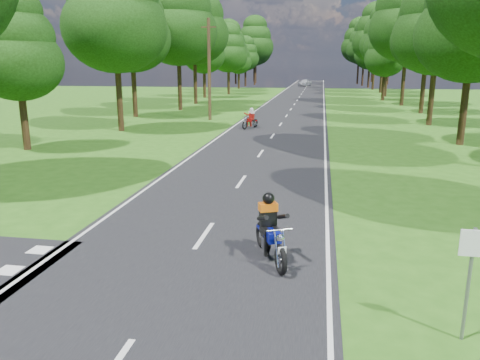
# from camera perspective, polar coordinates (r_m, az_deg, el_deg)

# --- Properties ---
(ground) EXTENTS (160.00, 160.00, 0.00)m
(ground) POSITION_cam_1_polar(r_m,az_deg,el_deg) (11.03, -6.96, -10.45)
(ground) COLOR #285814
(ground) RESTS_ON ground
(main_road) EXTENTS (7.00, 140.00, 0.02)m
(main_road) POSITION_cam_1_polar(r_m,az_deg,el_deg) (59.83, 6.98, 9.62)
(main_road) COLOR black
(main_road) RESTS_ON ground
(road_markings) EXTENTS (7.40, 140.00, 0.01)m
(road_markings) POSITION_cam_1_polar(r_m,az_deg,el_deg) (57.98, 6.75, 9.50)
(road_markings) COLOR silver
(road_markings) RESTS_ON main_road
(treeline) EXTENTS (40.00, 115.35, 14.78)m
(treeline) POSITION_cam_1_polar(r_m,az_deg,el_deg) (69.77, 8.87, 16.96)
(treeline) COLOR black
(treeline) RESTS_ON ground
(telegraph_pole) EXTENTS (1.20, 0.26, 8.00)m
(telegraph_pole) POSITION_cam_1_polar(r_m,az_deg,el_deg) (38.65, -3.77, 13.33)
(telegraph_pole) COLOR #382616
(telegraph_pole) RESTS_ON ground
(road_sign) EXTENTS (0.45, 0.07, 2.00)m
(road_sign) POSITION_cam_1_polar(r_m,az_deg,el_deg) (8.60, 26.33, -9.41)
(road_sign) COLOR slate
(road_sign) RESTS_ON ground
(rider_near_blue) EXTENTS (1.34, 2.02, 1.60)m
(rider_near_blue) POSITION_cam_1_polar(r_m,az_deg,el_deg) (10.99, 3.76, -5.82)
(rider_near_blue) COLOR #0D1592
(rider_near_blue) RESTS_ON main_road
(rider_far_red) EXTENTS (1.21, 1.83, 1.45)m
(rider_far_red) POSITION_cam_1_polar(r_m,az_deg,el_deg) (33.57, 1.24, 7.56)
(rider_far_red) COLOR #A30C0E
(rider_far_red) RESTS_ON main_road
(distant_car) EXTENTS (2.99, 4.49, 1.42)m
(distant_car) POSITION_cam_1_polar(r_m,az_deg,el_deg) (97.31, 7.92, 11.69)
(distant_car) COLOR silver
(distant_car) RESTS_ON main_road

